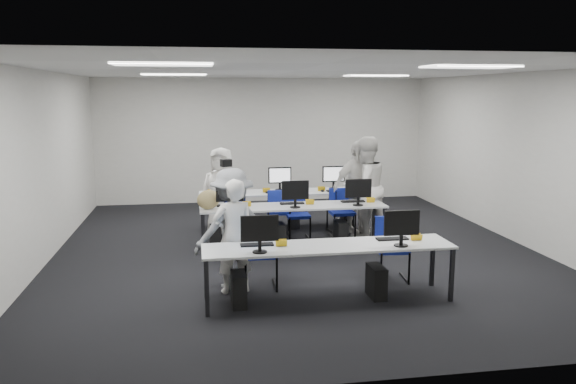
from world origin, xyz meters
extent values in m
plane|color=black|center=(0.00, 0.00, 0.00)|extent=(9.00, 9.00, 0.00)
plane|color=white|center=(0.00, 0.00, 3.00)|extent=(9.00, 9.00, 0.00)
cube|color=beige|center=(0.00, 4.50, 1.50)|extent=(8.00, 0.02, 3.00)
cube|color=beige|center=(0.00, -4.50, 1.50)|extent=(8.00, 0.02, 3.00)
cube|color=beige|center=(-4.00, 0.00, 1.50)|extent=(0.02, 9.00, 3.00)
cube|color=beige|center=(4.00, 0.00, 1.50)|extent=(0.02, 9.00, 3.00)
cube|color=white|center=(-2.00, -2.00, 2.98)|extent=(1.20, 0.60, 0.02)
cube|color=white|center=(2.00, -2.00, 2.98)|extent=(1.20, 0.60, 0.02)
cube|color=white|center=(-2.00, 2.00, 2.98)|extent=(1.20, 0.60, 0.02)
cube|color=white|center=(2.00, 2.00, 2.98)|extent=(1.20, 0.60, 0.02)
cube|color=#B4B7B8|center=(0.00, -2.40, 0.71)|extent=(3.20, 0.70, 0.03)
cube|color=black|center=(-1.55, -2.70, 0.35)|extent=(0.05, 0.05, 0.70)
cube|color=black|center=(-1.55, -2.10, 0.35)|extent=(0.05, 0.05, 0.70)
cube|color=black|center=(1.55, -2.70, 0.35)|extent=(0.05, 0.05, 0.70)
cube|color=black|center=(1.55, -2.10, 0.35)|extent=(0.05, 0.05, 0.70)
cube|color=#B4B7B8|center=(0.00, 0.20, 0.71)|extent=(3.20, 0.70, 0.03)
cube|color=black|center=(-1.55, -0.10, 0.35)|extent=(0.05, 0.05, 0.70)
cube|color=black|center=(-1.55, 0.50, 0.35)|extent=(0.05, 0.05, 0.70)
cube|color=black|center=(1.55, -0.10, 0.35)|extent=(0.05, 0.05, 0.70)
cube|color=black|center=(1.55, 0.50, 0.35)|extent=(0.05, 0.05, 0.70)
cube|color=#B4B7B8|center=(0.00, 1.60, 0.71)|extent=(3.20, 0.70, 0.03)
cube|color=black|center=(-1.55, 1.30, 0.35)|extent=(0.05, 0.05, 0.70)
cube|color=black|center=(-1.55, 1.90, 0.35)|extent=(0.05, 0.05, 0.70)
cube|color=black|center=(1.55, 1.30, 0.35)|extent=(0.05, 0.05, 0.70)
cube|color=black|center=(1.55, 1.90, 0.35)|extent=(0.05, 0.05, 0.70)
cube|color=#0C46A7|center=(-0.90, -2.58, 1.03)|extent=(0.46, 0.04, 0.32)
cube|color=black|center=(-0.90, -2.26, 0.74)|extent=(0.42, 0.14, 0.02)
ellipsoid|color=black|center=(-0.60, -2.26, 0.75)|extent=(0.07, 0.10, 0.04)
cube|color=black|center=(-1.15, -2.40, 0.21)|extent=(0.18, 0.40, 0.42)
cube|color=white|center=(0.90, -2.58, 1.03)|extent=(0.46, 0.04, 0.32)
cube|color=black|center=(0.90, -2.26, 0.74)|extent=(0.42, 0.14, 0.02)
ellipsoid|color=black|center=(1.20, -2.26, 0.75)|extent=(0.07, 0.10, 0.04)
cube|color=black|center=(0.65, -2.40, 0.21)|extent=(0.18, 0.40, 0.42)
cube|color=white|center=(-1.10, 0.02, 1.03)|extent=(0.46, 0.04, 0.32)
cube|color=black|center=(-1.10, 0.34, 0.74)|extent=(0.42, 0.14, 0.02)
ellipsoid|color=black|center=(-0.80, 0.34, 0.75)|extent=(0.07, 0.10, 0.04)
cube|color=black|center=(-1.35, 0.20, 0.21)|extent=(0.18, 0.40, 0.42)
cube|color=white|center=(0.00, 0.02, 1.03)|extent=(0.46, 0.04, 0.32)
cube|color=black|center=(0.00, 0.34, 0.74)|extent=(0.42, 0.14, 0.02)
ellipsoid|color=black|center=(0.30, 0.34, 0.75)|extent=(0.07, 0.10, 0.04)
cube|color=black|center=(-0.25, 0.20, 0.21)|extent=(0.18, 0.40, 0.42)
cube|color=white|center=(1.10, 0.02, 1.03)|extent=(0.46, 0.04, 0.32)
cube|color=black|center=(1.10, 0.34, 0.74)|extent=(0.42, 0.14, 0.02)
ellipsoid|color=black|center=(1.40, 0.34, 0.75)|extent=(0.07, 0.10, 0.04)
cube|color=black|center=(0.85, 0.20, 0.21)|extent=(0.18, 0.40, 0.42)
cube|color=white|center=(-1.10, 1.78, 1.03)|extent=(0.46, 0.04, 0.32)
cube|color=black|center=(-1.10, 1.46, 0.74)|extent=(0.42, 0.14, 0.02)
ellipsoid|color=black|center=(-1.40, 1.46, 0.75)|extent=(0.07, 0.10, 0.04)
cube|color=black|center=(-0.85, 1.60, 0.21)|extent=(0.18, 0.40, 0.42)
cube|color=white|center=(0.00, 1.78, 1.03)|extent=(0.46, 0.04, 0.32)
cube|color=black|center=(0.00, 1.46, 0.74)|extent=(0.42, 0.14, 0.02)
ellipsoid|color=black|center=(-0.30, 1.46, 0.75)|extent=(0.07, 0.10, 0.04)
cube|color=black|center=(0.25, 1.60, 0.21)|extent=(0.18, 0.40, 0.42)
cube|color=white|center=(1.10, 1.78, 1.03)|extent=(0.46, 0.04, 0.32)
cube|color=black|center=(1.10, 1.46, 0.74)|extent=(0.42, 0.14, 0.02)
ellipsoid|color=black|center=(0.80, 1.46, 0.75)|extent=(0.07, 0.10, 0.04)
cube|color=black|center=(1.35, 1.60, 0.21)|extent=(0.18, 0.40, 0.42)
cube|color=navy|center=(-0.81, -1.77, 0.48)|extent=(0.47, 0.45, 0.06)
cube|color=navy|center=(-0.80, -1.56, 0.75)|extent=(0.44, 0.07, 0.37)
cube|color=navy|center=(1.08, -1.77, 0.46)|extent=(0.47, 0.46, 0.06)
cube|color=navy|center=(1.10, -1.57, 0.71)|extent=(0.42, 0.09, 0.36)
cube|color=navy|center=(-1.05, 0.86, 0.49)|extent=(0.56, 0.54, 0.06)
cube|color=navy|center=(-0.99, 1.07, 0.76)|extent=(0.45, 0.16, 0.38)
cube|color=navy|center=(0.18, 0.72, 0.43)|extent=(0.42, 0.40, 0.06)
cube|color=navy|center=(0.18, 0.91, 0.67)|extent=(0.39, 0.05, 0.34)
cube|color=navy|center=(1.02, 0.75, 0.45)|extent=(0.43, 0.42, 0.06)
cube|color=navy|center=(1.02, 0.95, 0.71)|extent=(0.41, 0.05, 0.35)
cube|color=navy|center=(-0.98, 1.02, 0.42)|extent=(0.43, 0.41, 0.05)
cube|color=navy|center=(-0.97, 0.84, 0.66)|extent=(0.39, 0.07, 0.33)
cube|color=navy|center=(-0.13, 1.01, 0.46)|extent=(0.48, 0.47, 0.06)
cube|color=navy|center=(-0.16, 0.81, 0.72)|extent=(0.42, 0.10, 0.36)
cube|color=navy|center=(1.09, 1.12, 0.44)|extent=(0.48, 0.47, 0.06)
cube|color=navy|center=(1.12, 0.94, 0.68)|extent=(0.40, 0.12, 0.34)
ellipsoid|color=olive|center=(-1.45, 0.12, 0.89)|extent=(0.47, 0.39, 0.33)
imported|color=beige|center=(-1.17, -1.89, 0.77)|extent=(0.63, 0.48, 1.54)
imported|color=beige|center=(1.42, 0.68, 0.93)|extent=(1.09, 0.98, 1.86)
imported|color=beige|center=(-1.19, 1.13, 0.83)|extent=(0.94, 0.78, 1.66)
imported|color=beige|center=(1.35, 0.94, 0.89)|extent=(1.12, 0.76, 1.77)
imported|color=slate|center=(-1.17, -1.70, 0.82)|extent=(1.21, 0.94, 1.65)
cube|color=black|center=(-1.23, -1.53, 1.70)|extent=(0.19, 0.22, 0.10)
camera|label=1|loc=(-1.63, -9.14, 2.64)|focal=35.00mm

